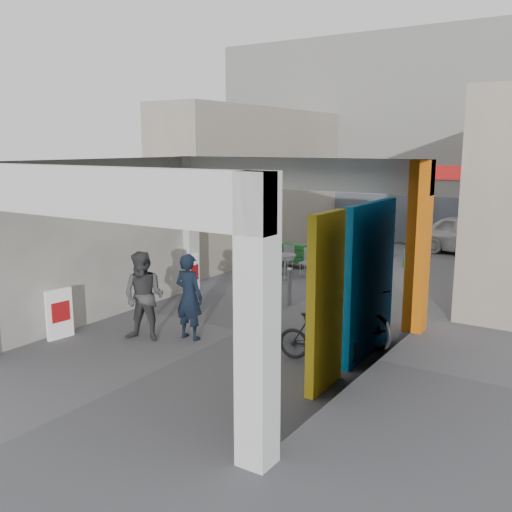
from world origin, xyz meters
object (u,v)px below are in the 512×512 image
Objects in this scene: cafe_set at (286,266)px; produce_stand at (292,258)px; bicycle_front at (355,313)px; border_collie at (270,324)px; man_back_turned at (144,297)px; bicycle_rear at (318,339)px; man_with_dog at (189,297)px; man_crates at (380,229)px; white_van at (473,235)px; man_elderly at (329,298)px.

cafe_set reaches higher than produce_stand.
cafe_set is at bearing 70.26° from bicycle_front.
bicycle_front is at bearing 29.61° from border_collie.
man_back_turned is 1.20× the size of bicycle_rear.
man_with_dog is 1.17× the size of bicycle_rear.
bicycle_front is (2.72, -8.42, -0.42)m from man_crates.
cafe_set is at bearing 80.23° from man_crates.
white_van is at bearing -134.40° from man_crates.
white_van reaches higher than produce_stand.
bicycle_rear is (-0.06, -1.47, -0.10)m from bicycle_front.
man_with_dog is at bearing -138.89° from border_collie.
man_back_turned is 0.85× the size of bicycle_front.
man_elderly reaches higher than cafe_set.
cafe_set is 0.71× the size of man_crates.
man_crates is at bearing 54.65° from produce_stand.
white_van is (1.39, 11.29, 0.43)m from border_collie.
border_collie is at bearing 103.69° from man_crates.
cafe_set is at bearing -74.58° from produce_stand.
man_with_dog is 0.87m from man_back_turned.
man_with_dog reaches higher than white_van.
border_collie is at bearing 20.68° from man_back_turned.
produce_stand is 0.51× the size of bicycle_front.
man_elderly is at bearing -172.38° from white_van.
bicycle_rear is at bearing -169.59° from white_van.
man_back_turned reaches higher than man_elderly.
man_crates reaches higher than bicycle_front.
white_van is (2.65, 12.26, -0.18)m from man_with_dog.
bicycle_rear is at bearing -174.95° from man_with_dog.
produce_stand is (-0.49, 1.24, -0.02)m from cafe_set.
man_with_dog is 10.12m from man_crates.
bicycle_rear is at bearing -89.92° from man_elderly.
cafe_set is 0.78× the size of man_back_turned.
man_back_turned is at bearing -160.37° from man_elderly.
man_crates is (-2.14, 8.38, 0.20)m from man_elderly.
produce_stand is 6.78m from border_collie.
man_back_turned is 1.15× the size of man_elderly.
man_with_dog reaches higher than cafe_set.
man_elderly is at bearing -141.42° from man_with_dog.
border_collie is at bearing -159.03° from man_elderly.
bicycle_front reaches higher than cafe_set.
bicycle_rear is at bearing -4.25° from man_back_turned.
man_elderly is 1.04× the size of bicycle_rear.
man_with_dog reaches higher than bicycle_front.
man_crates is at bearing 101.12° from border_collie.
man_elderly is at bearing -50.68° from cafe_set.
bicycle_front is (3.45, 2.25, -0.34)m from man_back_turned.
cafe_set is 0.90× the size of man_elderly.
white_van is (-0.12, 10.55, 0.14)m from bicycle_front.
border_collie is at bearing -142.44° from man_with_dog.
border_collie is 1.63m from bicycle_rear.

